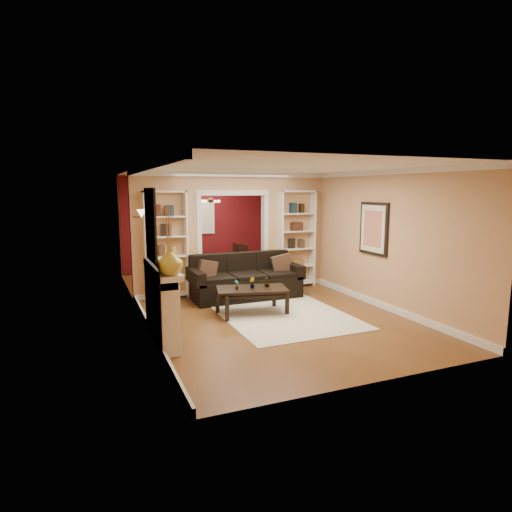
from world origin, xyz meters
name	(u,v)px	position (x,y,z in m)	size (l,w,h in m)	color
floor	(252,303)	(0.00, 0.00, 0.00)	(8.00, 8.00, 0.00)	brown
ceiling	(252,170)	(0.00, 0.00, 2.70)	(8.00, 8.00, 0.00)	white
wall_back	(201,224)	(0.00, 4.00, 1.35)	(8.00, 8.00, 0.00)	tan
wall_front	(379,274)	(0.00, -4.00, 1.35)	(8.00, 8.00, 0.00)	tan
wall_left	(138,243)	(-2.25, 0.00, 1.35)	(8.00, 8.00, 0.00)	tan
wall_right	(346,234)	(2.25, 0.00, 1.35)	(8.00, 8.00, 0.00)	tan
partition_wall	(233,233)	(0.00, 1.20, 1.35)	(4.50, 0.15, 2.70)	tan
red_back_panel	(201,225)	(0.00, 3.97, 1.32)	(4.44, 0.04, 2.64)	maroon
dining_window	(201,217)	(0.00, 3.93, 1.55)	(0.78, 0.03, 0.98)	#8CA5CC
area_rug	(280,312)	(0.22, -0.87, 0.01)	(2.23, 3.12, 0.01)	silver
sofa	(246,276)	(0.03, 0.45, 0.47)	(2.40, 1.04, 0.94)	black
pillow_left	(208,271)	(-0.82, 0.43, 0.65)	(0.38, 0.11, 0.38)	brown
pillow_right	(282,265)	(0.88, 0.43, 0.67)	(0.42, 0.12, 0.42)	brown
coffee_table	(252,301)	(-0.29, -0.72, 0.25)	(1.30, 0.71, 0.49)	black
plant_left	(237,285)	(-0.59, -0.72, 0.59)	(0.10, 0.07, 0.18)	#336626
plant_center	(252,283)	(-0.29, -0.72, 0.59)	(0.11, 0.09, 0.20)	#336626
plant_right	(267,282)	(0.02, -0.72, 0.59)	(0.11, 0.11, 0.20)	#336626
bookshelf_left	(166,246)	(-1.55, 1.03, 1.15)	(0.90, 0.30, 2.30)	white
bookshelf_right	(296,239)	(1.55, 1.03, 1.15)	(0.90, 0.30, 2.30)	white
fireplace	(163,303)	(-2.09, -1.50, 0.58)	(0.32, 1.70, 1.16)	white
vase	(170,261)	(-2.09, -2.20, 1.35)	(0.37, 0.37, 0.38)	#ACA437
mirror	(150,225)	(-2.23, -1.50, 1.80)	(0.03, 0.95, 1.10)	silver
wall_sconce	(138,215)	(-2.15, 0.55, 1.83)	(0.18, 0.18, 0.22)	#FFE0A5
framed_art	(373,229)	(2.21, -1.00, 1.55)	(0.04, 0.85, 1.05)	black
dining_table	(212,268)	(-0.07, 2.70, 0.27)	(0.86, 1.55, 0.54)	black
dining_chair_nw	(194,267)	(-0.62, 2.40, 0.39)	(0.38, 0.38, 0.77)	black
dining_chair_ne	(235,261)	(0.48, 2.40, 0.47)	(0.46, 0.46, 0.94)	black
dining_chair_sw	(188,264)	(-0.62, 3.00, 0.38)	(0.37, 0.37, 0.76)	black
dining_chair_se	(228,259)	(0.48, 3.00, 0.44)	(0.44, 0.44, 0.89)	black
chandelier	(213,201)	(0.00, 2.70, 2.02)	(0.50, 0.50, 0.30)	#322516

